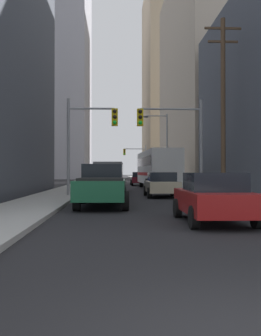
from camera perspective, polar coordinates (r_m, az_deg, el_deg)
The scene contains 18 objects.
sidewalk_left at distance 53.24m, azimuth -6.38°, elevation -2.16°, with size 2.86×160.00×0.15m, color #9E9E99.
sidewalk_right at distance 53.49m, azimuth 4.16°, elevation -2.15°, with size 2.86×160.00×0.15m, color #9E9E99.
city_bus at distance 35.19m, azimuth 3.96°, elevation 0.05°, with size 2.89×11.58×3.40m.
pickup_truck_green at distance 17.19m, azimuth -4.17°, elevation -2.61°, with size 2.21×5.47×1.90m.
cargo_van_grey at distance 29.43m, azimuth -3.17°, elevation -1.08°, with size 2.20×5.28×2.26m.
sedan_red at distance 12.02m, azimuth 12.11°, elevation -4.24°, with size 1.95×4.23×1.52m.
sedan_white at distance 22.77m, azimuth -3.53°, elevation -2.52°, with size 1.95×4.24×1.52m.
sedan_beige at distance 23.77m, azimuth 4.60°, elevation -2.44°, with size 1.95×4.21×1.52m.
sedan_maroon at distance 44.12m, azimuth 1.30°, elevation -1.58°, with size 1.95×4.22×1.52m.
sedan_blue at distance 43.60m, azimuth -3.11°, elevation -1.59°, with size 1.95×4.23×1.52m.
traffic_signal_near_left at distance 23.66m, azimuth -6.06°, elevation 5.40°, with size 3.09×0.44×6.00m.
traffic_signal_near_right at distance 23.91m, azimuth 6.34°, elevation 5.46°, with size 4.05×0.44×6.00m.
traffic_signal_far_right at distance 64.50m, azimuth 0.81°, elevation 1.64°, with size 3.86×0.44×6.00m.
utility_pole_right at distance 23.91m, azimuth 13.50°, elevation 9.29°, with size 2.20×0.28×10.71m.
street_lamp_right at distance 39.84m, azimuth 4.82°, elevation 3.76°, with size 2.56×0.32×7.50m.
building_left_far_tower at distance 100.69m, azimuth -13.58°, elevation 19.51°, with size 24.40×26.01×72.22m, color #93939E.
building_right_mid_block at distance 56.35m, azimuth 17.96°, elevation 12.54°, with size 22.68×28.69×28.62m, color #B7A893.
building_right_far_highrise at distance 101.15m, azimuth 7.64°, elevation 12.30°, with size 18.63×25.35×48.18m, color tan.
Camera 1 is at (-1.33, -3.10, 1.54)m, focal length 41.30 mm.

